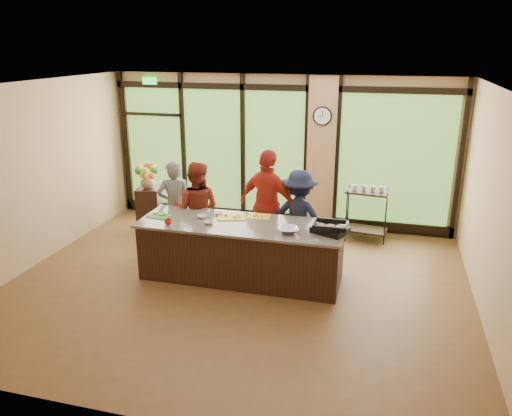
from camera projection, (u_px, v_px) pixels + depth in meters
The scene contains 25 objects.
floor at pixel (236, 285), 7.71m from camera, with size 7.00×7.00×0.00m, color brown.
ceiling at pixel (233, 87), 6.76m from camera, with size 7.00×7.00×0.00m, color white.
back_wall at pixel (279, 151), 9.98m from camera, with size 7.00×7.00×0.00m, color tan.
left_wall at pixel (29, 177), 8.09m from camera, with size 6.00×6.00×0.00m, color tan.
right_wall at pixel (496, 213), 6.38m from camera, with size 6.00×6.00×0.00m, color tan.
window_wall at pixel (287, 157), 9.94m from camera, with size 6.90×0.12×3.00m.
island_base at pixel (242, 252), 7.84m from camera, with size 3.10×1.00×0.88m, color black.
countertop at pixel (241, 224), 7.70m from camera, with size 3.20×1.10×0.04m, color gray.
wall_clock at pixel (322, 116), 9.42m from camera, with size 0.36×0.04×0.36m.
cook_left at pixel (175, 206), 8.78m from camera, with size 0.60×0.40×1.65m, color slate.
cook_midleft at pixel (197, 209), 8.58m from camera, with size 0.82×0.64×1.68m, color maroon.
cook_midright at pixel (268, 205), 8.42m from camera, with size 1.12×0.47×1.91m, color #A42519.
cook_right at pixel (299, 217), 8.30m from camera, with size 1.04×0.60×1.61m, color #171C33.
roasting_pan at pixel (330, 230), 7.30m from camera, with size 0.48×0.37×0.09m, color black.
mixing_bowl at pixel (288, 230), 7.30m from camera, with size 0.31×0.31×0.08m, color silver.
cutting_board_left at pixel (159, 216), 8.00m from camera, with size 0.36×0.27×0.01m, color #348A32.
cutting_board_center at pixel (231, 217), 7.94m from camera, with size 0.44×0.33×0.01m, color yellow.
cutting_board_right at pixel (259, 216), 7.97m from camera, with size 0.37×0.28×0.01m, color yellow.
prep_bowl_near at pixel (202, 216), 7.92m from camera, with size 0.16×0.16×0.05m, color white.
prep_bowl_mid at pixel (209, 222), 7.66m from camera, with size 0.15×0.15×0.05m, color white.
prep_bowl_far at pixel (219, 213), 8.08m from camera, with size 0.14×0.14×0.04m, color white.
red_ramekin at pixel (168, 222), 7.62m from camera, with size 0.11×0.11×0.08m, color red.
flower_stand at pixel (150, 210), 9.82m from camera, with size 0.44×0.44×0.88m, color black.
flower_vase at pixel (148, 181), 9.64m from camera, with size 0.28×0.28×0.29m, color olive.
bar_cart at pixel (367, 208), 9.32m from camera, with size 0.83×0.54×1.06m.
Camera 1 is at (2.09, -6.62, 3.57)m, focal length 35.00 mm.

